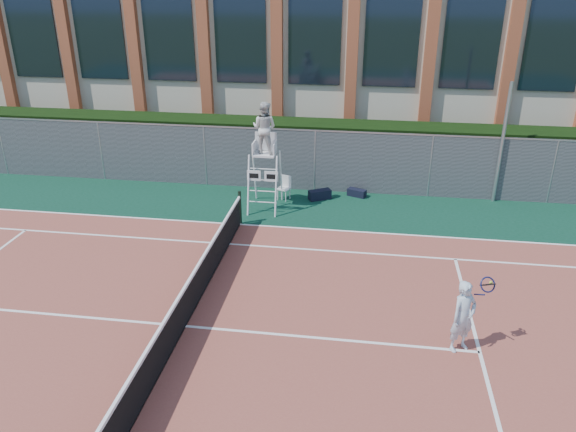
# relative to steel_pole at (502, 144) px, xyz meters

# --- Properties ---
(ground) EXTENTS (120.00, 120.00, 0.00)m
(ground) POSITION_rel_steel_pole_xyz_m (-8.21, -8.70, -2.04)
(ground) COLOR #233814
(apron) EXTENTS (36.00, 20.00, 0.01)m
(apron) POSITION_rel_steel_pole_xyz_m (-8.21, -7.70, -2.04)
(apron) COLOR #0B321F
(apron) RESTS_ON ground
(tennis_court) EXTENTS (23.77, 10.97, 0.02)m
(tennis_court) POSITION_rel_steel_pole_xyz_m (-8.21, -8.70, -2.02)
(tennis_court) COLOR brown
(tennis_court) RESTS_ON apron
(tennis_net) EXTENTS (0.10, 11.30, 1.10)m
(tennis_net) POSITION_rel_steel_pole_xyz_m (-8.21, -8.70, -1.51)
(tennis_net) COLOR black
(tennis_net) RESTS_ON ground
(fence) EXTENTS (40.00, 0.06, 2.20)m
(fence) POSITION_rel_steel_pole_xyz_m (-8.21, 0.10, -0.94)
(fence) COLOR #595E60
(fence) RESTS_ON ground
(hedge) EXTENTS (40.00, 1.40, 2.20)m
(hedge) POSITION_rel_steel_pole_xyz_m (-8.21, 1.30, -0.94)
(hedge) COLOR black
(hedge) RESTS_ON ground
(building) EXTENTS (45.00, 10.60, 8.22)m
(building) POSITION_rel_steel_pole_xyz_m (-8.21, 9.25, 2.10)
(building) COLOR #BEB79D
(building) RESTS_ON ground
(steel_pole) EXTENTS (0.12, 0.12, 4.09)m
(steel_pole) POSITION_rel_steel_pole_xyz_m (0.00, 0.00, 0.00)
(steel_pole) COLOR #9EA0A5
(steel_pole) RESTS_ON ground
(umpire_chair) EXTENTS (1.01, 1.55, 3.60)m
(umpire_chair) POSITION_rel_steel_pole_xyz_m (-7.67, -1.65, 0.59)
(umpire_chair) COLOR white
(umpire_chair) RESTS_ON ground
(plastic_chair) EXTENTS (0.49, 0.49, 0.83)m
(plastic_chair) POSITION_rel_steel_pole_xyz_m (-7.14, -0.85, -1.55)
(plastic_chair) COLOR silver
(plastic_chair) RESTS_ON apron
(sports_bag_near) EXTENTS (0.82, 0.65, 0.33)m
(sports_bag_near) POSITION_rel_steel_pole_xyz_m (-5.94, -0.72, -1.87)
(sports_bag_near) COLOR black
(sports_bag_near) RESTS_ON apron
(sports_bag_far) EXTENTS (0.70, 0.50, 0.26)m
(sports_bag_far) POSITION_rel_steel_pole_xyz_m (-4.67, -0.26, -1.91)
(sports_bag_far) COLOR black
(sports_bag_far) RESTS_ON apron
(tennis_player) EXTENTS (0.97, 0.75, 1.63)m
(tennis_player) POSITION_rel_steel_pole_xyz_m (-2.24, -8.63, -1.20)
(tennis_player) COLOR silver
(tennis_player) RESTS_ON tennis_court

